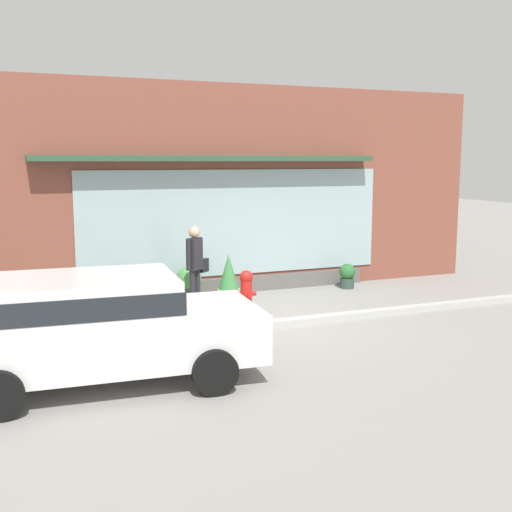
% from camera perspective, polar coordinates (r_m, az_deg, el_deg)
% --- Properties ---
extents(ground_plane, '(60.00, 60.00, 0.00)m').
position_cam_1_polar(ground_plane, '(11.92, 0.73, -6.27)').
color(ground_plane, gray).
extents(curb_strip, '(14.00, 0.24, 0.12)m').
position_cam_1_polar(curb_strip, '(11.72, 1.12, -6.22)').
color(curb_strip, '#B2B2AD').
rests_on(curb_strip, ground_plane).
extents(storefront, '(14.00, 0.81, 4.80)m').
position_cam_1_polar(storefront, '(14.52, -4.15, 5.82)').
color(storefront, brown).
rests_on(storefront, ground_plane).
extents(fire_hydrant, '(0.41, 0.38, 0.89)m').
position_cam_1_polar(fire_hydrant, '(12.66, -0.89, -3.26)').
color(fire_hydrant, red).
rests_on(fire_hydrant, ground_plane).
extents(pedestrian_with_handbag, '(0.57, 0.45, 1.76)m').
position_cam_1_polar(pedestrian_with_handbag, '(12.85, -5.54, -0.51)').
color(pedestrian_with_handbag, '#232328').
rests_on(pedestrian_with_handbag, ground_plane).
extents(parked_car_white, '(4.41, 2.25, 1.52)m').
position_cam_1_polar(parked_car_white, '(8.93, -14.17, -5.91)').
color(parked_car_white, white).
rests_on(parked_car_white, ground_plane).
extents(potted_plant_low_front, '(0.45, 0.45, 0.78)m').
position_cam_1_polar(potted_plant_low_front, '(13.53, -10.57, -2.98)').
color(potted_plant_low_front, '#9E6042').
rests_on(potted_plant_low_front, ground_plane).
extents(potted_plant_window_right, '(0.39, 0.39, 0.60)m').
position_cam_1_polar(potted_plant_window_right, '(15.37, 8.28, -1.76)').
color(potted_plant_window_right, '#33473D').
rests_on(potted_plant_window_right, ground_plane).
extents(potted_plant_window_center, '(0.56, 0.56, 0.76)m').
position_cam_1_polar(potted_plant_window_center, '(13.92, -6.12, -2.42)').
color(potted_plant_window_center, '#4C4C51').
rests_on(potted_plant_window_center, ground_plane).
extents(potted_plant_doorstep, '(0.49, 0.49, 1.04)m').
position_cam_1_polar(potted_plant_doorstep, '(13.86, -2.51, -2.02)').
color(potted_plant_doorstep, '#B7B2A3').
rests_on(potted_plant_doorstep, ground_plane).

